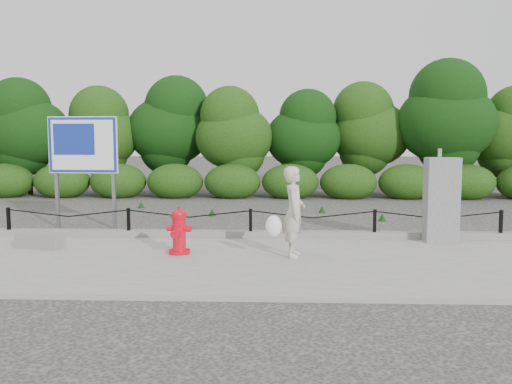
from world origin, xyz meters
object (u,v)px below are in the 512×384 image
(fire_hydrant, at_px, (179,232))
(advertising_sign, at_px, (83,150))
(utility_cabinet, at_px, (441,200))
(concrete_block, at_px, (40,240))
(pedestrian, at_px, (293,213))

(fire_hydrant, relative_size, advertising_sign, 0.32)
(utility_cabinet, bearing_deg, concrete_block, -175.13)
(fire_hydrant, bearing_deg, pedestrian, 5.08)
(fire_hydrant, relative_size, pedestrian, 0.53)
(pedestrian, relative_size, advertising_sign, 0.60)
(fire_hydrant, height_order, concrete_block, fire_hydrant)
(concrete_block, bearing_deg, fire_hydrant, -8.67)
(fire_hydrant, height_order, pedestrian, pedestrian)
(pedestrian, distance_m, advertising_sign, 5.71)
(advertising_sign, bearing_deg, concrete_block, -86.22)
(concrete_block, relative_size, utility_cabinet, 0.49)
(pedestrian, distance_m, utility_cabinet, 3.25)
(fire_hydrant, xyz_separation_m, concrete_block, (-2.67, 0.41, -0.25))
(concrete_block, relative_size, advertising_sign, 0.35)
(advertising_sign, bearing_deg, pedestrian, -30.45)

